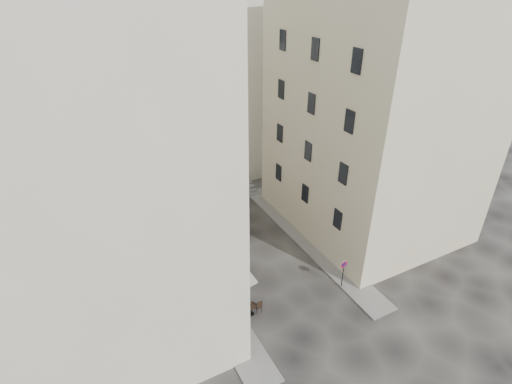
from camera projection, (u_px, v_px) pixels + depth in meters
ground at (276, 280)px, 27.83m from camera, size 90.00×90.00×0.00m
sidewalk_left at (195, 265)px, 29.08m from camera, size 2.00×22.00×0.12m
sidewalk_right at (306, 239)px, 31.92m from camera, size 2.00×18.00×0.12m
building_left at (78, 159)px, 20.84m from camera, size 12.20×16.20×20.60m
building_right at (376, 114)px, 30.13m from camera, size 12.20×14.20×18.60m
building_back at (168, 85)px, 37.48m from camera, size 18.20×10.20×18.60m
cafe_storefront at (212, 270)px, 25.94m from camera, size 1.74×7.30×3.50m
stone_steps at (209, 195)px, 37.33m from camera, size 9.00×3.15×0.80m
bollard_near at (240, 299)px, 25.50m from camera, size 0.12×0.12×0.98m
bollard_mid at (219, 267)px, 28.20m from camera, size 0.12×0.12×0.98m
bollard_far at (201, 241)px, 30.90m from camera, size 0.12×0.12×0.98m
no_parking_sign at (344, 269)px, 26.36m from camera, size 0.52×0.10×2.28m
bistro_table_a at (251, 308)px, 24.86m from camera, size 1.40×0.66×0.99m
bistro_table_b at (234, 289)px, 26.40m from camera, size 1.28×0.60×0.90m
bistro_table_c at (226, 283)px, 26.87m from camera, size 1.28×0.60×0.90m
bistro_table_d at (218, 259)px, 29.11m from camera, size 1.22×0.57×0.86m
bistro_table_e at (211, 254)px, 29.69m from camera, size 1.13×0.53×0.80m
pedestrian at (241, 267)px, 27.63m from camera, size 0.80×0.76×1.83m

